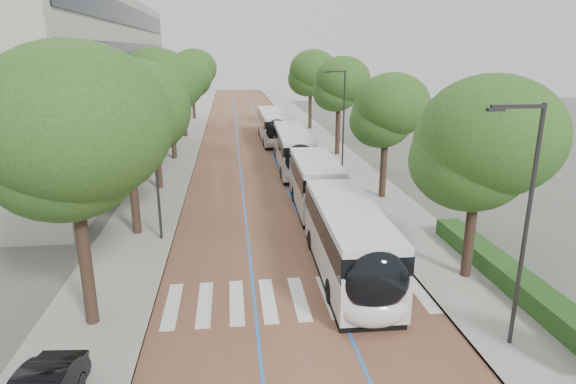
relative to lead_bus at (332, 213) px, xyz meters
name	(u,v)px	position (x,y,z in m)	size (l,w,h in m)	color
ground	(298,312)	(-2.68, -6.62, -1.63)	(160.00, 160.00, 0.00)	#51544C
road	(251,136)	(-2.68, 33.38, -1.62)	(11.00, 140.00, 0.02)	brown
sidewalk_left	(186,136)	(-10.18, 33.38, -1.57)	(4.00, 140.00, 0.12)	gray
sidewalk_right	(314,134)	(4.82, 33.38, -1.57)	(4.00, 140.00, 0.12)	gray
kerb_left	(202,136)	(-8.28, 33.38, -1.57)	(0.20, 140.00, 0.14)	gray
kerb_right	(298,134)	(2.92, 33.38, -1.57)	(0.20, 140.00, 0.14)	gray
zebra_crossing	(299,298)	(-2.48, -5.62, -1.60)	(10.55, 3.60, 0.01)	silver
lane_line_left	(237,136)	(-4.28, 33.38, -1.60)	(0.12, 126.00, 0.01)	blue
lane_line_right	(264,135)	(-1.08, 33.38, -1.60)	(0.12, 126.00, 0.01)	blue
office_building	(26,82)	(-22.15, 21.38, 5.37)	(18.11, 40.00, 14.00)	#A19F95
hedge	(523,286)	(6.42, -6.62, -1.11)	(1.20, 14.00, 0.80)	#194116
streetlight_near	(523,210)	(3.94, -9.62, 3.19)	(1.82, 0.20, 8.00)	#2A2A2C
streetlight_far	(342,112)	(3.94, 15.38, 3.19)	(1.82, 0.20, 8.00)	#2A2A2C
lamp_post_left	(156,164)	(-8.78, 1.38, 2.49)	(0.14, 0.14, 8.00)	#2A2A2C
trees_left	(168,89)	(-10.18, 19.51, 4.81)	(6.44, 61.28, 9.37)	black
trees_right	(353,94)	(5.02, 16.25, 4.52)	(5.89, 47.82, 9.20)	black
lead_bus	(332,213)	(0.00, 0.00, 0.00)	(2.98, 18.45, 3.20)	black
bus_queued_0	(293,150)	(0.13, 16.35, 0.00)	(2.92, 12.47, 3.20)	silver
bus_queued_1	(272,126)	(-0.43, 29.66, 0.00)	(2.57, 12.40, 3.20)	silver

